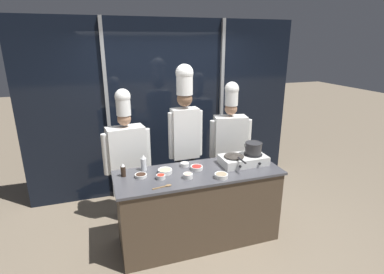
% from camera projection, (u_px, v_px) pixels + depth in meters
% --- Properties ---
extents(ground_plane, '(24.00, 24.00, 0.00)m').
position_uv_depth(ground_plane, '(198.00, 238.00, 3.77)').
color(ground_plane, '#7F705B').
extents(window_wall_back, '(4.25, 0.09, 2.70)m').
position_uv_depth(window_wall_back, '(167.00, 109.00, 4.69)').
color(window_wall_back, black).
rests_on(window_wall_back, ground_plane).
extents(demo_counter, '(1.95, 0.70, 0.92)m').
position_uv_depth(demo_counter, '(198.00, 206.00, 3.63)').
color(demo_counter, '#4C3D2D').
rests_on(demo_counter, ground_plane).
extents(portable_stove, '(0.57, 0.34, 0.12)m').
position_uv_depth(portable_stove, '(243.00, 160.00, 3.70)').
color(portable_stove, silver).
rests_on(portable_stove, demo_counter).
extents(frying_pan, '(0.24, 0.42, 0.04)m').
position_uv_depth(frying_pan, '(234.00, 155.00, 3.63)').
color(frying_pan, '#38332D').
rests_on(frying_pan, portable_stove).
extents(stock_pot, '(0.23, 0.21, 0.15)m').
position_uv_depth(stock_pot, '(253.00, 148.00, 3.70)').
color(stock_pot, '#333335').
rests_on(stock_pot, portable_stove).
extents(squeeze_bottle_soy, '(0.06, 0.06, 0.16)m').
position_uv_depth(squeeze_bottle_soy, '(123.00, 170.00, 3.35)').
color(squeeze_bottle_soy, '#332319').
rests_on(squeeze_bottle_soy, demo_counter).
extents(squeeze_bottle_clear, '(0.07, 0.07, 0.19)m').
position_uv_depth(squeeze_bottle_clear, '(144.00, 163.00, 3.50)').
color(squeeze_bottle_clear, white).
rests_on(squeeze_bottle_clear, demo_counter).
extents(prep_bowl_shrimp, '(0.11, 0.11, 0.05)m').
position_uv_depth(prep_bowl_shrimp, '(188.00, 175.00, 3.32)').
color(prep_bowl_shrimp, white).
rests_on(prep_bowl_shrimp, demo_counter).
extents(prep_bowl_garlic, '(0.10, 0.10, 0.05)m').
position_uv_depth(prep_bowl_garlic, '(185.00, 164.00, 3.63)').
color(prep_bowl_garlic, white).
rests_on(prep_bowl_garlic, demo_counter).
extents(prep_bowl_chili_flakes, '(0.10, 0.10, 0.05)m').
position_uv_depth(prep_bowl_chili_flakes, '(161.00, 176.00, 3.30)').
color(prep_bowl_chili_flakes, white).
rests_on(prep_bowl_chili_flakes, demo_counter).
extents(prep_bowl_bell_pepper, '(0.15, 0.15, 0.04)m').
position_uv_depth(prep_bowl_bell_pepper, '(197.00, 167.00, 3.55)').
color(prep_bowl_bell_pepper, white).
rests_on(prep_bowl_bell_pepper, demo_counter).
extents(prep_bowl_soy_glaze, '(0.14, 0.14, 0.04)m').
position_uv_depth(prep_bowl_soy_glaze, '(141.00, 175.00, 3.35)').
color(prep_bowl_soy_glaze, white).
rests_on(prep_bowl_soy_glaze, demo_counter).
extents(prep_bowl_mushrooms, '(0.15, 0.15, 0.05)m').
position_uv_depth(prep_bowl_mushrooms, '(221.00, 175.00, 3.33)').
color(prep_bowl_mushrooms, white).
rests_on(prep_bowl_mushrooms, demo_counter).
extents(prep_bowl_ginger, '(0.16, 0.16, 0.05)m').
position_uv_depth(prep_bowl_ginger, '(165.00, 171.00, 3.45)').
color(prep_bowl_ginger, white).
rests_on(prep_bowl_ginger, demo_counter).
extents(serving_spoon_slotted, '(0.21, 0.06, 0.02)m').
position_uv_depth(serving_spoon_slotted, '(166.00, 186.00, 3.13)').
color(serving_spoon_slotted, olive).
rests_on(serving_spoon_slotted, demo_counter).
extents(chef_head, '(0.63, 0.31, 1.81)m').
position_uv_depth(chef_head, '(127.00, 151.00, 3.93)').
color(chef_head, '#4C4C51').
rests_on(chef_head, ground_plane).
extents(chef_sous, '(0.48, 0.23, 2.10)m').
position_uv_depth(chef_sous, '(185.00, 126.00, 3.99)').
color(chef_sous, '#232326').
rests_on(chef_sous, ground_plane).
extents(chef_line, '(0.60, 0.33, 1.83)m').
position_uv_depth(chef_line, '(230.00, 137.00, 4.38)').
color(chef_line, '#232326').
rests_on(chef_line, ground_plane).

